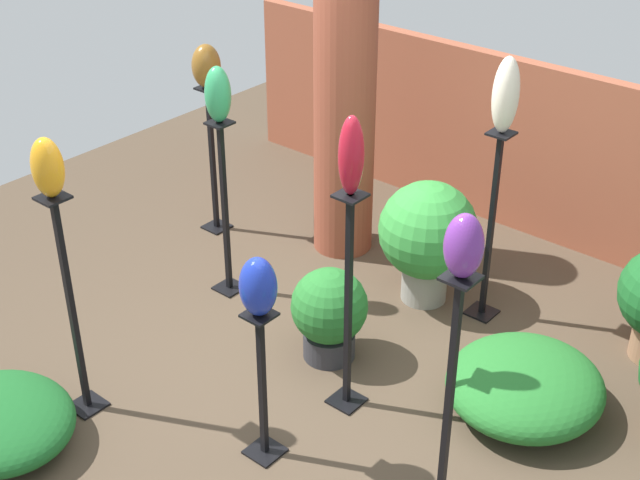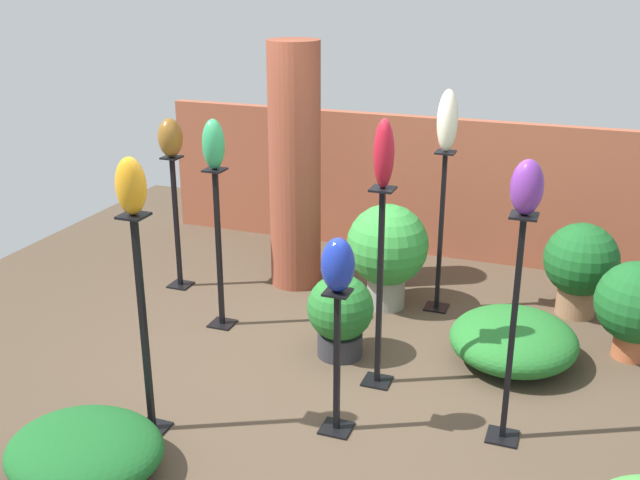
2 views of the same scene
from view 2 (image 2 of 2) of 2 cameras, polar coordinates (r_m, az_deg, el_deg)
The scene contains 23 objects.
ground_plane at distance 5.67m, azimuth 0.72°, elevation -10.21°, with size 8.00×8.00×0.00m, color #4C3D2D.
brick_wall_back at distance 7.82m, azimuth 7.53°, elevation 4.10°, with size 5.60×0.12×1.45m, color #9E5138.
brick_pillar at distance 6.86m, azimuth -1.93°, elevation 5.54°, with size 0.47×0.47×2.27m, color brown.
pedestal_violet at distance 4.78m, azimuth 14.40°, elevation -7.42°, with size 0.20×0.20×1.52m.
pedestal_ivory at distance 6.52m, azimuth 9.16°, elevation 0.11°, with size 0.20×0.20×1.43m.
pedestal_ruby at distance 5.27m, azimuth 4.56°, elevation -4.34°, with size 0.20×0.20×1.48m.
pedestal_bronze at distance 7.06m, azimuth -10.86°, elevation 0.88°, with size 0.20×0.20×1.26m.
pedestal_amber at distance 4.84m, azimuth -13.24°, elevation -7.10°, with size 0.20×0.20×1.49m.
pedestal_jade at distance 6.20m, azimuth -7.70°, elevation -1.19°, with size 0.20×0.20×1.36m.
pedestal_cobalt at distance 4.83m, azimuth 1.30°, elevation -9.80°, with size 0.20×0.20×0.99m.
art_vase_violet at distance 4.42m, azimuth 15.49°, elevation 3.90°, with size 0.19×0.18×0.33m, color #6B2D8C.
art_vase_ivory at distance 6.24m, azimuth 9.68°, elevation 8.96°, with size 0.17×0.18×0.51m, color beige.
art_vase_ruby at distance 4.94m, azimuth 4.89°, elevation 6.57°, with size 0.14×0.15×0.47m, color maroon.
art_vase_bronze at distance 6.83m, azimuth -11.33°, elevation 7.66°, with size 0.22×0.23×0.35m, color brown.
art_vase_amber at distance 4.49m, azimuth -14.22°, elevation 4.01°, with size 0.18×0.18×0.35m, color orange.
art_vase_jade at distance 5.92m, azimuth -8.12°, elevation 7.24°, with size 0.18×0.19×0.40m, color #2D9356.
art_vase_cobalt at distance 4.52m, azimuth 1.37°, elevation -1.90°, with size 0.21×0.20×0.35m, color #192D9E.
potted_plant_mid_left at distance 6.55m, azimuth 5.15°, elevation -0.66°, with size 0.72×0.72×0.94m.
potted_plant_walkway_edge at distance 6.19m, azimuth 22.99°, elevation -4.55°, with size 0.63×0.63×0.78m.
potted_plant_near_pillar at distance 6.77m, azimuth 19.24°, elevation -1.71°, with size 0.63×0.63×0.83m.
potted_plant_front_right at distance 5.77m, azimuth 1.55°, elevation -5.58°, with size 0.51×0.51×0.66m.
foliage_bed_east at distance 5.93m, azimuth 14.52°, elevation -7.36°, with size 0.96×1.01×0.38m, color #236B28.
foliage_bed_west at distance 4.82m, azimuth -17.48°, elevation -15.06°, with size 0.96×0.85×0.32m, color #195923.
Camera 2 is at (1.64, -4.61, 2.86)m, focal length 42.00 mm.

